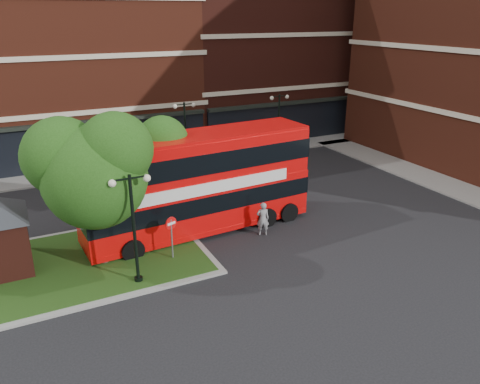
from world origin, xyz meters
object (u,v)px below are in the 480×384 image
bus (198,177)px  woman (263,219)px  car_silver (133,166)px  car_white (233,149)px

bus → woman: bus is taller
car_silver → car_white: bearing=-82.5°
bus → car_white: bearing=53.3°
bus → car_white: bus is taller
woman → car_white: (4.61, 13.35, -0.19)m
bus → car_silver: bus is taller
bus → car_white: 13.74m
bus → car_silver: 10.79m
car_silver → bus: bearing=-173.1°
car_white → bus: bearing=150.8°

